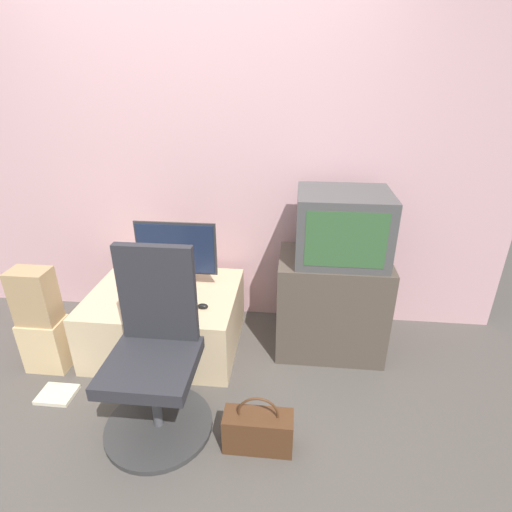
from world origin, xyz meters
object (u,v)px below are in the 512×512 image
object	(u,v)px
cardboard_box_lower	(47,344)
book	(57,394)
crt_tv	(342,226)
office_chair	(155,363)
handbag	(258,430)
keyboard	(168,303)
main_monitor	(176,254)
mouse	(203,306)

from	to	relation	value
cardboard_box_lower	book	distance (m)	0.36
crt_tv	office_chair	size ratio (longest dim) A/B	0.56
office_chair	handbag	distance (m)	0.63
cardboard_box_lower	handbag	size ratio (longest dim) A/B	0.99
keyboard	cardboard_box_lower	xyz separation A→B (m)	(-0.78, -0.16, -0.26)
keyboard	office_chair	distance (m)	0.54
office_chair	handbag	bearing A→B (deg)	-12.33
handbag	crt_tv	bearing A→B (deg)	64.10
keyboard	office_chair	xyz separation A→B (m)	(0.09, -0.53, -0.03)
main_monitor	crt_tv	size ratio (longest dim) A/B	0.97
main_monitor	book	distance (m)	1.11
keyboard	crt_tv	world-z (taller)	crt_tv
mouse	book	distance (m)	1.01
main_monitor	handbag	xyz separation A→B (m)	(0.64, -0.90, -0.55)
mouse	handbag	size ratio (longest dim) A/B	0.19
crt_tv	cardboard_box_lower	bearing A→B (deg)	-167.57
office_chair	main_monitor	bearing A→B (deg)	96.55
keyboard	cardboard_box_lower	world-z (taller)	keyboard
mouse	cardboard_box_lower	bearing A→B (deg)	-172.38
mouse	office_chair	world-z (taller)	office_chair
cardboard_box_lower	handbag	distance (m)	1.50
keyboard	handbag	bearing A→B (deg)	-45.46
keyboard	mouse	size ratio (longest dim) A/B	4.82
book	handbag	bearing A→B (deg)	-10.38
mouse	handbag	xyz separation A→B (m)	(0.41, -0.62, -0.33)
main_monitor	mouse	size ratio (longest dim) A/B	8.05
keyboard	handbag	world-z (taller)	keyboard
handbag	main_monitor	bearing A→B (deg)	125.44
keyboard	crt_tv	size ratio (longest dim) A/B	0.58
keyboard	book	world-z (taller)	keyboard
handbag	book	xyz separation A→B (m)	(-1.23, 0.23, -0.10)
office_chair	book	size ratio (longest dim) A/B	4.82
keyboard	handbag	xyz separation A→B (m)	(0.64, -0.65, -0.32)
mouse	book	world-z (taller)	mouse
crt_tv	cardboard_box_lower	xyz separation A→B (m)	(-1.85, -0.41, -0.73)
book	keyboard	bearing A→B (deg)	35.39
mouse	book	size ratio (longest dim) A/B	0.33
crt_tv	book	size ratio (longest dim) A/B	2.70
office_chair	cardboard_box_lower	size ratio (longest dim) A/B	2.86
office_chair	book	distance (m)	0.79
handbag	mouse	bearing A→B (deg)	123.41
keyboard	book	distance (m)	0.84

